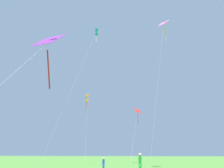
% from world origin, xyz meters
% --- Properties ---
extents(kite_pink_low, '(3.62, 4.85, 20.40)m').
position_xyz_m(kite_pink_low, '(2.62, 24.89, 18.74)').
color(kite_pink_low, pink).
rests_on(kite_pink_low, ground_plane).
extents(kite_red_high, '(1.30, 8.96, 11.08)m').
position_xyz_m(kite_red_high, '(-3.90, 41.80, 9.74)').
color(kite_red_high, red).
rests_on(kite_red_high, ground_plane).
extents(kite_purple_streamer, '(2.76, 8.92, 10.43)m').
position_xyz_m(kite_purple_streamer, '(-5.68, 8.95, 8.87)').
color(kite_purple_streamer, purple).
rests_on(kite_purple_streamer, ground_plane).
extents(kite_orange_box, '(3.90, 9.23, 14.87)m').
position_xyz_m(kite_orange_box, '(-15.32, 42.09, 13.80)').
color(kite_orange_box, orange).
rests_on(kite_orange_box, ground_plane).
extents(kite_teal_box, '(4.22, 10.99, 26.64)m').
position_xyz_m(kite_teal_box, '(-10.80, 34.16, 25.58)').
color(kite_teal_box, teal).
rests_on(kite_teal_box, ground_plane).
extents(person_with_spool, '(0.24, 0.57, 1.77)m').
position_xyz_m(person_with_spool, '(0.36, 11.38, 1.07)').
color(person_with_spool, black).
rests_on(person_with_spool, ground_plane).
extents(person_child_small, '(0.27, 0.45, 1.44)m').
position_xyz_m(person_child_small, '(-3.19, 14.97, 0.87)').
color(person_child_small, '#2D3351').
rests_on(person_child_small, ground_plane).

